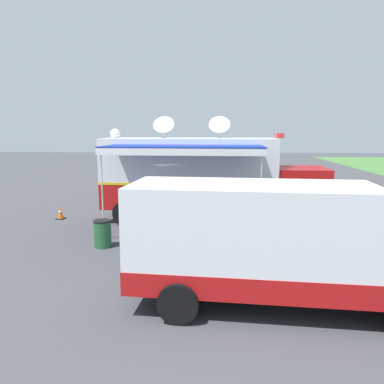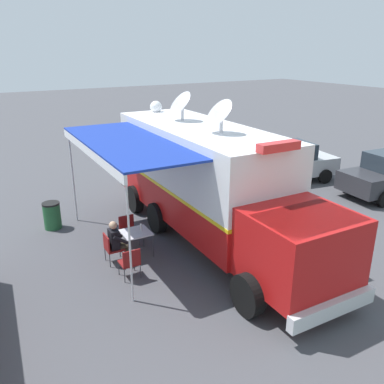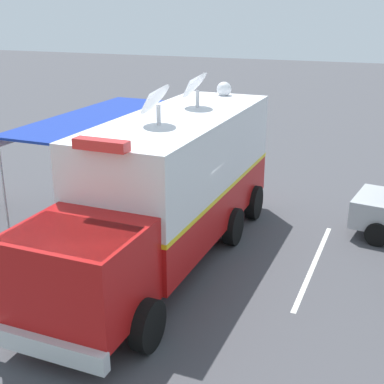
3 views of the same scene
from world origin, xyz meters
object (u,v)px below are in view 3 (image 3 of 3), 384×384
at_px(folding_chair_spare_by_truck, 47,233).
at_px(traffic_cone, 232,174).
at_px(folding_chair_at_table, 64,218).
at_px(folding_table, 91,216).
at_px(water_bottle, 96,211).
at_px(command_truck, 168,183).
at_px(seated_responder, 70,214).
at_px(folding_chair_beside_table, 109,211).
at_px(trash_bin, 96,182).

relative_size(folding_chair_spare_by_truck, traffic_cone, 1.50).
height_order(folding_chair_at_table, folding_chair_spare_by_truck, same).
bearing_deg(traffic_cone, folding_table, 70.69).
distance_m(water_bottle, folding_chair_spare_by_truck, 1.41).
bearing_deg(command_truck, seated_responder, -2.52).
distance_m(command_truck, traffic_cone, 6.60).
relative_size(command_truck, seated_responder, 7.66).
relative_size(folding_chair_spare_by_truck, seated_responder, 0.70).
relative_size(water_bottle, folding_chair_spare_by_truck, 0.26).
relative_size(seated_responder, traffic_cone, 2.16).
distance_m(folding_chair_at_table, folding_chair_spare_by_truck, 1.05).
xyz_separation_m(folding_chair_at_table, folding_chair_beside_table, (-0.89, -0.93, 0.00)).
height_order(command_truck, traffic_cone, command_truck).
relative_size(folding_table, water_bottle, 3.69).
distance_m(command_truck, seated_responder, 3.26).
height_order(folding_chair_at_table, trash_bin, trash_bin).
height_order(water_bottle, folding_chair_spare_by_truck, water_bottle).
height_order(folding_table, folding_chair_spare_by_truck, folding_chair_spare_by_truck).
bearing_deg(seated_responder, folding_chair_at_table, -1.98).
relative_size(water_bottle, folding_chair_at_table, 0.26).
xyz_separation_m(folding_table, seated_responder, (0.61, 0.09, -0.02)).
distance_m(seated_responder, trash_bin, 3.42).
bearing_deg(water_bottle, command_truck, 174.58).
relative_size(folding_chair_beside_table, traffic_cone, 1.50).
relative_size(folding_table, folding_chair_beside_table, 0.95).
xyz_separation_m(command_truck, folding_chair_spare_by_truck, (3.03, 0.90, -1.43)).
distance_m(water_bottle, seated_responder, 0.80).
bearing_deg(folding_chair_at_table, command_truck, 177.51).
xyz_separation_m(command_truck, folding_chair_at_table, (3.18, -0.14, -1.43)).
height_order(folding_chair_beside_table, traffic_cone, folding_chair_beside_table).
distance_m(command_truck, trash_bin, 5.49).
xyz_separation_m(water_bottle, folding_chair_at_table, (0.96, 0.07, -0.32)).
relative_size(folding_chair_at_table, folding_chair_beside_table, 1.00).
bearing_deg(seated_responder, folding_table, -172.04).
distance_m(folding_table, seated_responder, 0.62).
xyz_separation_m(water_bottle, traffic_cone, (-2.00, -6.17, -0.55)).
relative_size(folding_chair_at_table, folding_chair_spare_by_truck, 1.00).
xyz_separation_m(folding_chair_at_table, seated_responder, (-0.19, 0.01, 0.14)).
relative_size(folding_chair_beside_table, folding_chair_spare_by_truck, 1.00).
bearing_deg(command_truck, folding_table, -5.21).
height_order(folding_chair_spare_by_truck, seated_responder, seated_responder).
bearing_deg(traffic_cone, folding_chair_at_table, 64.63).
relative_size(command_truck, folding_chair_spare_by_truck, 11.00).
bearing_deg(folding_table, seated_responder, 7.96).
distance_m(folding_table, trash_bin, 3.59).
relative_size(command_truck, water_bottle, 42.72).
distance_m(folding_chair_at_table, seated_responder, 0.23).
bearing_deg(trash_bin, folding_chair_spare_by_truck, 103.65).
xyz_separation_m(folding_chair_at_table, trash_bin, (0.89, -3.23, -0.06)).
relative_size(folding_chair_beside_table, trash_bin, 0.96).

